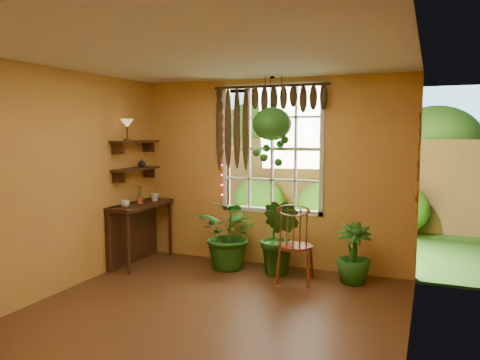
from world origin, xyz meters
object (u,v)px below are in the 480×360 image
(counter_ledge, at_px, (135,226))
(hanging_basket, at_px, (272,129))
(potted_plant_mid, at_px, (280,237))
(windsor_chair, at_px, (295,256))
(potted_plant_left, at_px, (231,234))

(counter_ledge, bearing_deg, hanging_basket, 11.93)
(potted_plant_mid, relative_size, hanging_basket, 0.84)
(counter_ledge, relative_size, hanging_basket, 0.96)
(windsor_chair, xyz_separation_m, potted_plant_left, (-1.01, 0.24, 0.16))
(windsor_chair, height_order, hanging_basket, hanging_basket)
(counter_ledge, xyz_separation_m, potted_plant_mid, (2.18, 0.22, -0.03))
(potted_plant_mid, xyz_separation_m, hanging_basket, (-0.19, 0.20, 1.46))
(windsor_chair, distance_m, potted_plant_mid, 0.42)
(potted_plant_left, distance_m, potted_plant_mid, 0.73)
(counter_ledge, height_order, potted_plant_mid, potted_plant_mid)
(windsor_chair, relative_size, potted_plant_mid, 1.15)
(counter_ledge, height_order, potted_plant_left, potted_plant_left)
(counter_ledge, xyz_separation_m, potted_plant_left, (1.46, 0.21, -0.05))
(counter_ledge, height_order, hanging_basket, hanging_basket)
(potted_plant_left, height_order, hanging_basket, hanging_basket)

